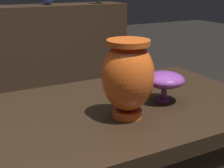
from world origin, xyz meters
TOP-DOWN VIEW (x-y plane):
  - vase_centerpiece at (0.06, -0.09)m, footprint 0.16×0.16m
  - vase_tall_behind at (0.24, -0.04)m, footprint 0.14×0.14m

SIDE VIEW (x-z plane):
  - vase_tall_behind at x=0.24m, z-range 0.82..0.93m
  - vase_centerpiece at x=0.06m, z-range 0.81..1.06m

